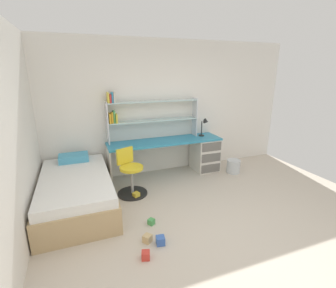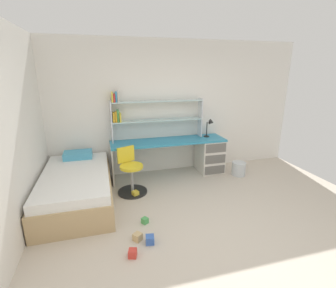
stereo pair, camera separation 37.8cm
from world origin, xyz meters
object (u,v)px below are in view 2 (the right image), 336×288
toy_block_green_0 (145,221)px  toy_block_blue_4 (150,240)px  swivel_chair (131,175)px  desk (198,153)px  bookshelf_hutch (148,112)px  toy_block_red_2 (133,253)px  toy_block_natural_3 (138,237)px  waste_bin (239,169)px  bed_platform (77,187)px  toy_block_yellow_1 (135,194)px  desk_lamp (210,125)px

toy_block_green_0 → toy_block_blue_4: size_ratio=0.77×
swivel_chair → toy_block_green_0: (0.06, -0.99, -0.28)m
desk → bookshelf_hutch: bearing=170.5°
toy_block_red_2 → toy_block_natural_3: bearing=69.9°
waste_bin → toy_block_green_0: (-2.18, -1.15, -0.10)m
swivel_chair → toy_block_blue_4: bearing=-88.1°
swivel_chair → bed_platform: (-0.90, -0.12, -0.06)m
toy_block_yellow_1 → waste_bin: bearing=8.9°
desk → bookshelf_hutch: (-1.01, 0.17, 0.88)m
toy_block_natural_3 → bookshelf_hutch: bearing=74.7°
bed_platform → toy_block_yellow_1: (0.94, -0.07, -0.22)m
toy_block_green_0 → toy_block_natural_3: (-0.15, -0.34, 0.01)m
toy_block_green_0 → toy_block_natural_3: 0.37m
desk → toy_block_natural_3: 2.48m
waste_bin → toy_block_yellow_1: bearing=-171.1°
desk → toy_block_blue_4: desk is taller
swivel_chair → waste_bin: bearing=4.1°
toy_block_yellow_1 → toy_block_blue_4: bearing=-89.7°
desk_lamp → swivel_chair: bearing=-161.9°
bed_platform → toy_block_blue_4: bearing=-54.4°
toy_block_red_2 → toy_block_green_0: bearing=67.5°
bed_platform → toy_block_red_2: 1.66m
desk_lamp → bed_platform: size_ratio=0.20×
waste_bin → swivel_chair: bearing=-175.9°
bed_platform → desk_lamp: bearing=14.6°
bookshelf_hutch → bed_platform: (-1.36, -0.83, -1.04)m
bookshelf_hutch → swivel_chair: bookshelf_hutch is taller
toy_block_red_2 → toy_block_natural_3: (0.10, 0.27, 0.00)m
swivel_chair → toy_block_yellow_1: swivel_chair is taller
toy_block_blue_4 → desk: bearing=54.1°
bed_platform → toy_block_red_2: bed_platform is taller
bed_platform → toy_block_blue_4: (0.94, -1.32, -0.21)m
bookshelf_hutch → waste_bin: 2.19m
waste_bin → toy_block_blue_4: waste_bin is taller
bookshelf_hutch → swivel_chair: size_ratio=2.26×
swivel_chair → toy_block_natural_3: bearing=-94.0°
waste_bin → bookshelf_hutch: bearing=162.6°
bed_platform → toy_block_natural_3: (0.80, -1.22, -0.22)m
swivel_chair → toy_block_yellow_1: bearing=-77.5°
bed_platform → toy_block_yellow_1: size_ratio=19.46×
toy_block_yellow_1 → toy_block_red_2: (-0.23, -1.42, -0.00)m
toy_block_green_0 → toy_block_red_2: size_ratio=0.86×
desk_lamp → toy_block_blue_4: size_ratio=3.65×
bookshelf_hutch → toy_block_blue_4: (-0.42, -2.15, -1.25)m
waste_bin → toy_block_yellow_1: size_ratio=2.86×
bookshelf_hutch → desk: bearing=-9.5°
desk_lamp → toy_block_red_2: desk_lamp is taller
desk_lamp → bed_platform: (-2.64, -0.69, -0.74)m
bookshelf_hutch → toy_block_natural_3: (-0.56, -2.05, -1.26)m
bed_platform → waste_bin: (3.14, 0.27, -0.13)m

